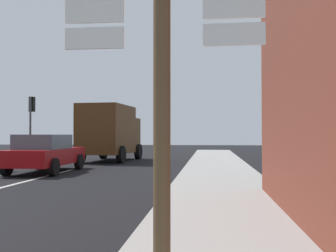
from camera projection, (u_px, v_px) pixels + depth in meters
The scene contains 6 objects.
ground_plane at pixel (54, 174), 14.09m from camera, with size 80.00×80.00×0.00m, color black.
sidewalk_right at pixel (221, 181), 11.46m from camera, with size 2.76×44.00×0.14m, color #9E9B96.
sedan_far at pixel (45, 153), 14.85m from camera, with size 1.99×4.21×1.47m.
delivery_truck at pixel (110, 131), 21.21m from camera, with size 2.80×5.15×3.05m.
route_sign_post at pixel (162, 80), 3.11m from camera, with size 1.66×0.14×3.20m.
traffic_light_far_left at pixel (32, 113), 23.10m from camera, with size 0.30×0.49×3.76m.
Camera 1 is at (5.70, -3.60, 1.47)m, focal length 40.95 mm.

